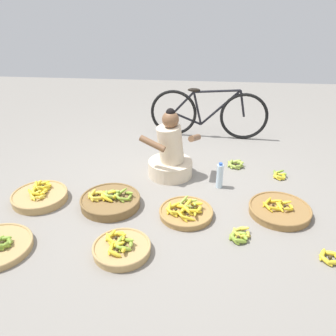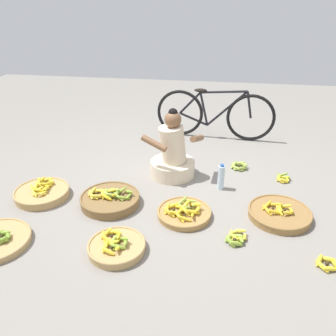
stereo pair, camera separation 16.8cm
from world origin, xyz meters
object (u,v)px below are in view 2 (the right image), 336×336
Objects in this scene: bicycle_leaning at (214,114)px; loose_bananas_near_bicycle at (239,166)px; banana_basket_mid_left at (42,192)px; loose_bananas_near_vendor at (327,264)px; banana_basket_front_center at (279,213)px; banana_basket_mid_right at (116,246)px; banana_basket_front_left at (184,212)px; banana_basket_back_left at (110,199)px; loose_bananas_back_right at (283,178)px; loose_bananas_front_right at (236,238)px; vendor_woman_front at (173,155)px; water_bottle at (221,177)px.

loose_bananas_near_bicycle is (0.35, -0.95, -0.33)m from bicycle_leaning.
loose_bananas_near_vendor is (2.74, -0.64, -0.03)m from banana_basket_mid_left.
banana_basket_mid_left reaches higher than banana_basket_front_center.
banana_basket_mid_right is at bearing -34.82° from banana_basket_mid_left.
bicycle_leaning is 2.09m from banana_basket_front_left.
banana_basket_back_left is (0.76, -0.03, 0.00)m from banana_basket_mid_left.
banana_basket_mid_left is at bearing -163.84° from loose_bananas_back_right.
banana_basket_mid_left is at bearing 177.98° from banana_basket_back_left.
bicycle_leaning reaches higher than loose_bananas_near_bicycle.
banana_basket_front_left is at bearing -7.38° from banana_basket_back_left.
banana_basket_back_left reaches higher than loose_bananas_near_bicycle.
banana_basket_mid_left is 0.95× the size of banana_basket_front_center.
banana_basket_front_center is at bearing -0.11° from banana_basket_mid_left.
loose_bananas_back_right is (1.83, 0.78, -0.03)m from banana_basket_back_left.
banana_basket_front_center is 2.92× the size of loose_bananas_back_right.
loose_bananas_front_right is (2.03, -0.42, -0.02)m from banana_basket_mid_left.
vendor_woman_front is at bearing -109.31° from bicycle_leaning.
bicycle_leaning is at bearing 111.21° from loose_bananas_near_vendor.
banana_basket_front_center is at bearing 44.62° from loose_bananas_front_right.
banana_basket_back_left is 1.68m from loose_bananas_near_bicycle.
loose_bananas_back_right is at bearing -54.33° from bicycle_leaning.
banana_basket_back_left is at bearing -2.02° from banana_basket_mid_left.
banana_basket_front_left is 1.24m from loose_bananas_near_bicycle.
banana_basket_back_left is at bearing 162.80° from loose_bananas_front_right.
loose_bananas_back_right is at bearing 64.39° from loose_bananas_front_right.
banana_basket_mid_left is 0.94× the size of banana_basket_back_left.
banana_basket_mid_right reaches higher than loose_bananas_back_right.
banana_basket_front_center is 2.01× the size of water_bottle.
loose_bananas_near_bicycle is 0.78× the size of water_bottle.
bicycle_leaning reaches higher than loose_bananas_back_right.
banana_basket_mid_right is (-1.43, -0.71, 0.00)m from banana_basket_front_center.
banana_basket_mid_right is 2.01m from loose_bananas_near_bicycle.
loose_bananas_front_right is at bearing -83.06° from bicycle_leaning.
banana_basket_back_left is at bearing -179.25° from banana_basket_front_center.
loose_bananas_front_right is 1.12× the size of loose_bananas_near_bicycle.
loose_bananas_front_right is at bearing 162.96° from loose_bananas_near_vendor.
loose_bananas_back_right is at bearing 43.04° from banana_basket_mid_right.
banana_basket_front_center is (2.45, -0.00, -0.01)m from banana_basket_mid_left.
loose_bananas_near_vendor is at bearing 2.47° from banana_basket_mid_right.
banana_basket_mid_left is 1.93m from water_bottle.
bicycle_leaning reaches higher than water_bottle.
loose_bananas_front_right is at bearing -115.61° from loose_bananas_back_right.
vendor_woman_front reaches higher than banana_basket_back_left.
vendor_woman_front is 3.97× the size of loose_bananas_back_right.
loose_bananas_back_right is at bearing 96.15° from loose_bananas_near_vendor.
banana_basket_mid_right is at bearing -101.45° from vendor_woman_front.
banana_basket_mid_right is (-0.72, -2.64, -0.31)m from bicycle_leaning.
vendor_woman_front is at bearing -177.27° from loose_bananas_back_right.
loose_bananas_back_right is at bearing 22.43° from water_bottle.
water_bottle is at bearing -112.88° from loose_bananas_near_bicycle.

